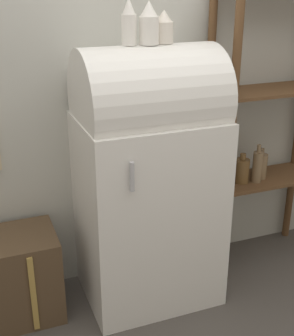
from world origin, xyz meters
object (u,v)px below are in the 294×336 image
(vase_center, at_px, (150,24))
(vase_left, at_px, (129,23))
(refrigerator, at_px, (148,177))
(vase_right, at_px, (164,28))

(vase_center, bearing_deg, vase_left, 174.42)
(refrigerator, distance_m, vase_right, 0.81)
(vase_left, xyz_separation_m, vase_center, (0.11, -0.01, -0.01))
(vase_center, distance_m, vase_right, 0.09)
(refrigerator, relative_size, vase_center, 7.08)
(refrigerator, relative_size, vase_left, 6.54)
(refrigerator, relative_size, vase_right, 9.09)
(refrigerator, bearing_deg, vase_right, 9.09)
(vase_center, bearing_deg, vase_right, 12.13)
(refrigerator, height_order, vase_left, vase_left)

